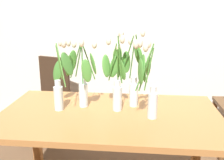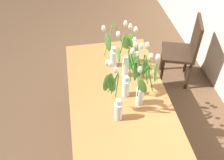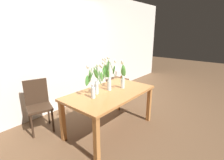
{
  "view_description": "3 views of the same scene",
  "coord_description": "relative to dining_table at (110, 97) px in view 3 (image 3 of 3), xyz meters",
  "views": [
    {
      "loc": [
        0.19,
        -1.72,
        1.48
      ],
      "look_at": [
        0.02,
        -0.05,
        1.01
      ],
      "focal_mm": 41.12,
      "sensor_mm": 36.0,
      "label": 1
    },
    {
      "loc": [
        1.62,
        -0.33,
        2.46
      ],
      "look_at": [
        -0.01,
        -0.05,
        0.89
      ],
      "focal_mm": 41.01,
      "sensor_mm": 36.0,
      "label": 2
    },
    {
      "loc": [
        -2.08,
        -1.78,
        1.76
      ],
      "look_at": [
        0.01,
        -0.04,
        0.96
      ],
      "focal_mm": 26.73,
      "sensor_mm": 36.0,
      "label": 3
    }
  ],
  "objects": [
    {
      "name": "ground_plane",
      "position": [
        0.0,
        0.0,
        -0.65
      ],
      "size": [
        18.0,
        18.0,
        0.0
      ],
      "primitive_type": "plane",
      "color": "brown"
    },
    {
      "name": "room_wall_rear",
      "position": [
        0.0,
        1.49,
        0.7
      ],
      "size": [
        9.0,
        0.1,
        2.7
      ],
      "primitive_type": "cube",
      "color": "silver",
      "rests_on": "ground"
    },
    {
      "name": "dining_table",
      "position": [
        0.0,
        0.0,
        0.0
      ],
      "size": [
        1.6,
        0.9,
        0.74
      ],
      "color": "#B7753D",
      "rests_on": "ground"
    },
    {
      "name": "tulip_vase_0",
      "position": [
        -0.37,
        0.03,
        0.27
      ],
      "size": [
        0.23,
        0.25,
        0.54
      ],
      "color": "silver",
      "rests_on": "dining_table"
    },
    {
      "name": "tulip_vase_1",
      "position": [
        -0.23,
        0.12,
        0.32
      ],
      "size": [
        0.26,
        0.21,
        0.53
      ],
      "color": "silver",
      "rests_on": "dining_table"
    },
    {
      "name": "tulip_vase_2",
      "position": [
        0.27,
        -0.08,
        0.31
      ],
      "size": [
        0.17,
        0.16,
        0.55
      ],
      "color": "silver",
      "rests_on": "dining_table"
    },
    {
      "name": "tulip_vase_3",
      "position": [
        0.17,
        0.18,
        0.33
      ],
      "size": [
        0.28,
        0.21,
        0.59
      ],
      "color": "silver",
      "rests_on": "dining_table"
    },
    {
      "name": "tulip_vase_4",
      "position": [
        0.04,
        0.1,
        0.32
      ],
      "size": [
        0.21,
        0.17,
        0.58
      ],
      "color": "silver",
      "rests_on": "dining_table"
    },
    {
      "name": "dining_chair",
      "position": [
        -0.81,
        1.02,
        -0.12
      ],
      "size": [
        0.5,
        0.5,
        0.93
      ],
      "color": "#382619",
      "rests_on": "ground"
    },
    {
      "name": "side_table",
      "position": [
        1.24,
        0.8,
        -0.22
      ],
      "size": [
        0.44,
        0.44,
        0.55
      ],
      "color": "brown",
      "rests_on": "ground"
    },
    {
      "name": "table_lamp",
      "position": [
        1.21,
        0.82,
        0.21
      ],
      "size": [
        0.22,
        0.22,
        0.4
      ],
      "color": "olive",
      "rests_on": "side_table"
    },
    {
      "name": "pillar_candle",
      "position": [
        1.34,
        0.74,
        -0.06
      ],
      "size": [
        0.06,
        0.06,
        0.07
      ],
      "primitive_type": "cylinder",
      "color": "#B72D23",
      "rests_on": "side_table"
    }
  ]
}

